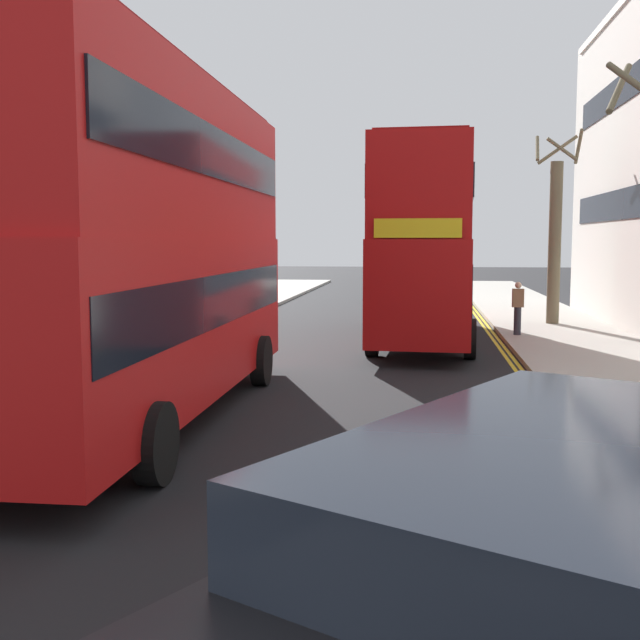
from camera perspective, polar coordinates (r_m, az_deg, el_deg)
sidewalk_right at (r=17.55m, az=22.12°, el=-4.23°), size 4.00×80.00×0.14m
sidewalk_left at (r=18.99m, az=-19.42°, el=-3.40°), size 4.00×80.00×0.14m
kerb_line_outer at (r=15.21m, az=16.32°, el=-5.79°), size 0.10×56.00×0.01m
kerb_line_inner at (r=15.18m, az=15.72°, el=-5.80°), size 0.10×56.00×0.01m
double_decker_bus_away at (r=13.17m, az=-12.65°, el=5.79°), size 2.86×10.83×5.64m
double_decker_bus_oncoming at (r=23.37m, az=7.87°, el=5.83°), size 3.18×10.91×5.64m
pedestrian_far at (r=24.48m, az=14.28°, el=0.91°), size 0.34×0.22×1.62m
street_tree_mid at (r=28.16m, az=16.82°, el=5.92°), size 1.59×1.57×6.56m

